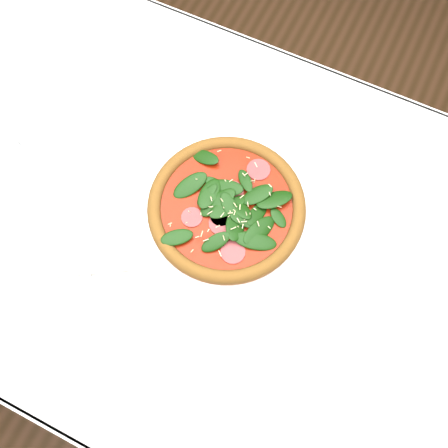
% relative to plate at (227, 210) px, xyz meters
% --- Properties ---
extents(ground, '(6.00, 6.00, 0.00)m').
position_rel_plate_xyz_m(ground, '(-0.05, -0.04, -0.76)').
color(ground, brown).
rests_on(ground, ground).
extents(dining_table, '(1.21, 0.81, 0.75)m').
position_rel_plate_xyz_m(dining_table, '(-0.05, -0.04, -0.11)').
color(dining_table, white).
rests_on(dining_table, ground).
extents(plate, '(0.32, 0.32, 0.01)m').
position_rel_plate_xyz_m(plate, '(0.00, 0.00, 0.00)').
color(plate, white).
rests_on(plate, dining_table).
extents(pizza, '(0.34, 0.34, 0.04)m').
position_rel_plate_xyz_m(pizza, '(0.00, 0.00, 0.02)').
color(pizza, '#985C24').
rests_on(pizza, plate).
extents(napkin, '(0.16, 0.13, 0.01)m').
position_rel_plate_xyz_m(napkin, '(-0.18, -0.18, -0.00)').
color(napkin, white).
rests_on(napkin, dining_table).
extents(fork, '(0.10, 0.14, 0.00)m').
position_rel_plate_xyz_m(fork, '(-0.19, -0.15, 0.01)').
color(fork, silver).
rests_on(fork, napkin).
extents(saucer_near, '(0.13, 0.13, 0.01)m').
position_rel_plate_xyz_m(saucer_near, '(0.38, -0.12, -0.00)').
color(saucer_near, white).
rests_on(saucer_near, dining_table).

